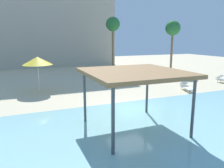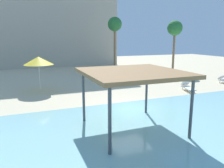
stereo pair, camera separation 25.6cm
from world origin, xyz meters
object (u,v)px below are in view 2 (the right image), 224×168
(lounge_chair_0, at_px, (188,87))
(palm_tree_2, at_px, (175,29))
(lounge_chair_2, at_px, (186,77))
(palm_tree_1, at_px, (115,26))
(shade_pavilion, at_px, (133,74))
(beach_umbrella_yellow_1, at_px, (38,61))

(lounge_chair_0, xyz_separation_m, palm_tree_2, (5.06, 8.90, 5.23))
(lounge_chair_2, distance_m, palm_tree_2, 7.08)
(palm_tree_1, bearing_deg, lounge_chair_2, -62.47)
(shade_pavilion, relative_size, palm_tree_1, 0.63)
(lounge_chair_0, height_order, palm_tree_1, palm_tree_1)
(shade_pavilion, relative_size, palm_tree_2, 0.68)
(shade_pavilion, distance_m, lounge_chair_0, 10.36)
(shade_pavilion, bearing_deg, palm_tree_1, 69.90)
(palm_tree_1, bearing_deg, palm_tree_2, -35.95)
(beach_umbrella_yellow_1, bearing_deg, lounge_chair_2, -0.46)
(beach_umbrella_yellow_1, xyz_separation_m, palm_tree_1, (10.60, 8.96, 3.49))
(lounge_chair_0, bearing_deg, shade_pavilion, -37.68)
(lounge_chair_0, bearing_deg, palm_tree_1, -157.02)
(lounge_chair_2, distance_m, palm_tree_1, 11.76)
(shade_pavilion, distance_m, palm_tree_1, 20.73)
(lounge_chair_2, height_order, palm_tree_1, palm_tree_1)
(lounge_chair_2, bearing_deg, lounge_chair_0, -9.44)
(lounge_chair_2, xyz_separation_m, palm_tree_1, (-4.73, 9.08, 5.78))
(palm_tree_1, bearing_deg, beach_umbrella_yellow_1, -139.80)
(shade_pavilion, distance_m, beach_umbrella_yellow_1, 10.86)
(beach_umbrella_yellow_1, relative_size, palm_tree_1, 0.41)
(shade_pavilion, xyz_separation_m, lounge_chair_0, (8.28, 5.73, -2.44))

